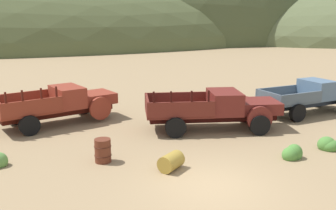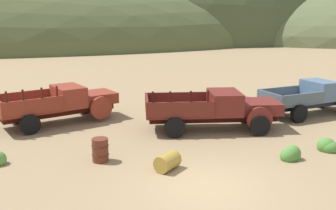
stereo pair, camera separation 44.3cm
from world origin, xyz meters
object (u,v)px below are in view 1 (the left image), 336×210
truck_chalk_blue (315,96)px  oil_drum_spare (171,162)px  truck_rust_red (65,103)px  truck_oxblood (222,109)px  oil_drum_by_truck (103,151)px

truck_chalk_blue → oil_drum_spare: size_ratio=5.59×
truck_rust_red → truck_oxblood: size_ratio=0.94×
truck_chalk_blue → oil_drum_by_truck: size_ratio=6.76×
truck_rust_red → truck_chalk_blue: (13.72, -1.84, -0.03)m
truck_oxblood → truck_rust_red: bearing=165.8°
truck_rust_red → oil_drum_spare: (3.50, -7.52, -0.70)m
truck_chalk_blue → truck_oxblood: bearing=-176.9°
truck_rust_red → oil_drum_by_truck: 6.21m
truck_rust_red → oil_drum_by_truck: (1.22, -6.06, -0.56)m
truck_oxblood → truck_chalk_blue: truck_oxblood is taller
truck_rust_red → oil_drum_by_truck: bearing=-98.5°
oil_drum_by_truck → truck_oxblood: bearing=24.2°
truck_oxblood → oil_drum_by_truck: 6.72m
truck_oxblood → oil_drum_spare: bearing=-122.1°
truck_rust_red → truck_oxblood: (7.33, -3.31, -0.01)m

